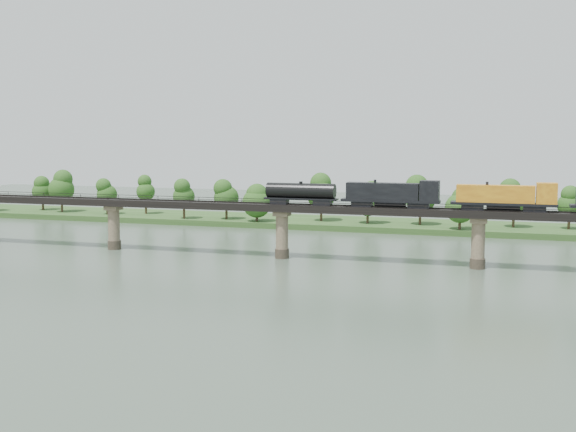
# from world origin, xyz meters

# --- Properties ---
(ground) EXTENTS (400.00, 400.00, 0.00)m
(ground) POSITION_xyz_m (0.00, 0.00, 0.00)
(ground) COLOR #384739
(ground) RESTS_ON ground
(far_bank) EXTENTS (300.00, 24.00, 1.60)m
(far_bank) POSITION_xyz_m (0.00, 85.00, 0.80)
(far_bank) COLOR #29491D
(far_bank) RESTS_ON ground
(bridge) EXTENTS (236.00, 30.00, 11.50)m
(bridge) POSITION_xyz_m (0.00, 30.00, 5.46)
(bridge) COLOR #473A2D
(bridge) RESTS_ON ground
(bridge_superstructure) EXTENTS (220.00, 4.90, 0.75)m
(bridge_superstructure) POSITION_xyz_m (0.00, 30.00, 11.79)
(bridge_superstructure) COLOR black
(bridge_superstructure) RESTS_ON bridge
(far_treeline) EXTENTS (289.06, 17.54, 13.60)m
(far_treeline) POSITION_xyz_m (-8.21, 80.52, 8.83)
(far_treeline) COLOR #382619
(far_treeline) RESTS_ON far_bank
(freight_train) EXTENTS (79.65, 3.10, 5.48)m
(freight_train) POSITION_xyz_m (37.39, 30.00, 14.12)
(freight_train) COLOR black
(freight_train) RESTS_ON bridge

